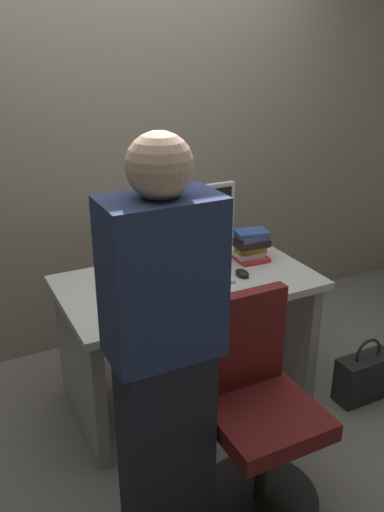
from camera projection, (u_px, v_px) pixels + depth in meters
ground_plane at (188, 394)px, 3.07m from camera, size 9.00×9.00×0.00m
wall_back at (123, 107)px, 3.21m from camera, size 6.40×0.10×3.00m
desk at (188, 318)px, 2.88m from camera, size 1.32×0.75×0.73m
office_chair at (256, 415)px, 2.26m from camera, size 0.52×0.52×0.94m
person_at_desk at (164, 354)px, 1.94m from camera, size 0.40×0.24×1.64m
monitor at (188, 224)px, 2.81m from camera, size 0.54×0.14×0.46m
keyboard at (193, 285)px, 2.70m from camera, size 0.43×0.13×0.02m
mouse at (242, 273)px, 2.82m from camera, size 0.06×0.10×0.03m
cup_near_keyboard at (122, 294)px, 2.53m from camera, size 0.08×0.08×0.09m
book_stack at (250, 245)px, 2.99m from camera, size 0.20×0.18×0.18m
handbag at (365, 376)px, 3.00m from camera, size 0.34×0.14×0.38m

